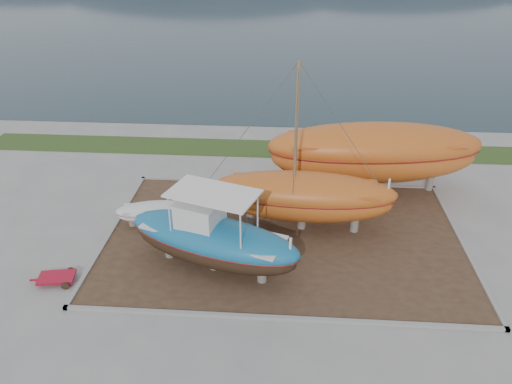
# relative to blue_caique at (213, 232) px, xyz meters

# --- Properties ---
(ground) EXTENTS (140.00, 140.00, 0.00)m
(ground) POSITION_rel_blue_caique_xyz_m (3.21, -1.13, -2.10)
(ground) COLOR gray
(ground) RESTS_ON ground
(dirt_patch) EXTENTS (18.00, 12.00, 0.06)m
(dirt_patch) POSITION_rel_blue_caique_xyz_m (3.21, 2.87, -2.07)
(dirt_patch) COLOR #422D1E
(dirt_patch) RESTS_ON ground
(curb_frame) EXTENTS (18.60, 12.60, 0.15)m
(curb_frame) POSITION_rel_blue_caique_xyz_m (3.21, 2.87, -2.02)
(curb_frame) COLOR gray
(curb_frame) RESTS_ON ground
(grass_strip) EXTENTS (44.00, 3.00, 0.08)m
(grass_strip) POSITION_rel_blue_caique_xyz_m (3.21, 14.37, -2.06)
(grass_strip) COLOR #284219
(grass_strip) RESTS_ON ground
(sea) EXTENTS (260.00, 100.00, 0.04)m
(sea) POSITION_rel_blue_caique_xyz_m (3.21, 68.87, -2.10)
(sea) COLOR #1C3138
(sea) RESTS_ON ground
(blue_caique) EXTENTS (8.86, 5.27, 4.07)m
(blue_caique) POSITION_rel_blue_caique_xyz_m (0.00, 0.00, 0.00)
(blue_caique) COLOR #186897
(blue_caique) RESTS_ON dirt_patch
(white_dinghy) EXTENTS (4.22, 2.28, 1.20)m
(white_dinghy) POSITION_rel_blue_caique_xyz_m (-3.80, 3.73, -1.44)
(white_dinghy) COLOR silver
(white_dinghy) RESTS_ON dirt_patch
(orange_sailboat) EXTENTS (9.74, 3.28, 8.89)m
(orange_sailboat) POSITION_rel_blue_caique_xyz_m (4.15, 3.87, 2.41)
(orange_sailboat) COLOR #B7561C
(orange_sailboat) RESTS_ON dirt_patch
(orange_bare_hull) EXTENTS (12.92, 4.97, 4.14)m
(orange_bare_hull) POSITION_rel_blue_caique_xyz_m (8.35, 8.43, 0.03)
(orange_bare_hull) COLOR #B7561C
(orange_bare_hull) RESTS_ON dirt_patch
(red_trailer) EXTENTS (2.56, 1.59, 0.34)m
(red_trailer) POSITION_rel_blue_caique_xyz_m (-7.01, -1.50, -1.93)
(red_trailer) COLOR #AE1329
(red_trailer) RESTS_ON ground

